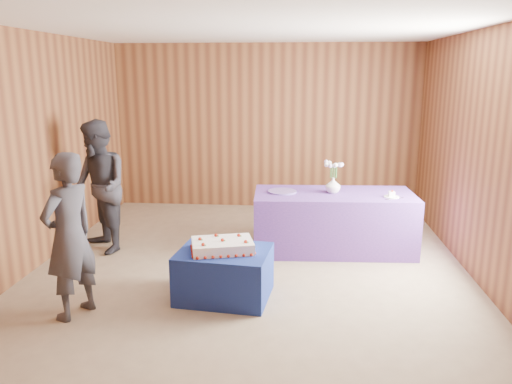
# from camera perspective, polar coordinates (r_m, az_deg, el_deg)

# --- Properties ---
(ground) EXTENTS (6.00, 6.00, 0.00)m
(ground) POSITION_cam_1_polar(r_m,az_deg,el_deg) (5.74, -0.85, -9.38)
(ground) COLOR gray
(ground) RESTS_ON ground
(room_shell) EXTENTS (5.04, 6.04, 2.72)m
(room_shell) POSITION_cam_1_polar(r_m,az_deg,el_deg) (5.31, -0.92, 8.86)
(room_shell) COLOR brown
(room_shell) RESTS_ON ground
(cake_table) EXTENTS (0.97, 0.80, 0.50)m
(cake_table) POSITION_cam_1_polar(r_m,az_deg,el_deg) (5.12, -3.65, -9.33)
(cake_table) COLOR navy
(cake_table) RESTS_ON ground
(serving_table) EXTENTS (2.04, 0.99, 0.75)m
(serving_table) POSITION_cam_1_polar(r_m,az_deg,el_deg) (6.46, 8.83, -3.36)
(serving_table) COLOR #673696
(serving_table) RESTS_ON ground
(sheet_cake) EXTENTS (0.71, 0.57, 0.14)m
(sheet_cake) POSITION_cam_1_polar(r_m,az_deg,el_deg) (5.00, -3.86, -6.14)
(sheet_cake) COLOR white
(sheet_cake) RESTS_ON cake_table
(vase) EXTENTS (0.19, 0.19, 0.20)m
(vase) POSITION_cam_1_polar(r_m,az_deg,el_deg) (6.36, 8.79, 0.77)
(vase) COLOR silver
(vase) RESTS_ON serving_table
(flower_spray) EXTENTS (0.24, 0.25, 0.19)m
(flower_spray) POSITION_cam_1_polar(r_m,az_deg,el_deg) (6.31, 8.87, 3.05)
(flower_spray) COLOR #2E6F2C
(flower_spray) RESTS_ON vase
(platter) EXTENTS (0.39, 0.39, 0.02)m
(platter) POSITION_cam_1_polar(r_m,az_deg,el_deg) (6.34, 3.02, 0.06)
(platter) COLOR #6C52A5
(platter) RESTS_ON serving_table
(plate) EXTENTS (0.19, 0.19, 0.01)m
(plate) POSITION_cam_1_polar(r_m,az_deg,el_deg) (6.30, 15.23, -0.54)
(plate) COLOR white
(plate) RESTS_ON serving_table
(cake_slice) EXTENTS (0.08, 0.07, 0.09)m
(cake_slice) POSITION_cam_1_polar(r_m,az_deg,el_deg) (6.29, 15.25, -0.19)
(cake_slice) COLOR white
(cake_slice) RESTS_ON plate
(knife) EXTENTS (0.24, 0.13, 0.00)m
(knife) POSITION_cam_1_polar(r_m,az_deg,el_deg) (6.23, 15.54, -0.75)
(knife) COLOR #B9B8BD
(knife) RESTS_ON serving_table
(guest_left) EXTENTS (0.56, 0.67, 1.56)m
(guest_left) POSITION_cam_1_polar(r_m,az_deg,el_deg) (4.87, -20.58, -4.77)
(guest_left) COLOR #373741
(guest_left) RESTS_ON ground
(guest_right) EXTENTS (1.02, 1.03, 1.68)m
(guest_right) POSITION_cam_1_polar(r_m,az_deg,el_deg) (6.53, -17.54, 0.54)
(guest_right) COLOR #2F2E38
(guest_right) RESTS_ON ground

